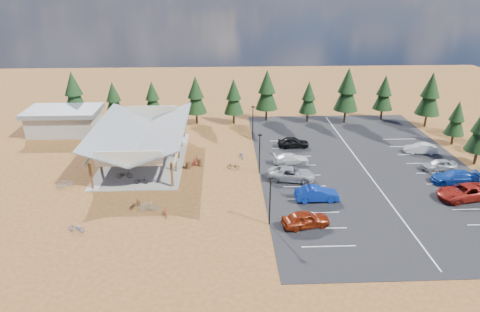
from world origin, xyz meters
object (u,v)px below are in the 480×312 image
bike_2 (139,149)px  car_6 (464,192)px  lamp_post_2 (253,120)px  bike_14 (241,155)px  bike_11 (166,212)px  lamp_post_1 (260,151)px  car_2 (291,174)px  bike_16 (233,166)px  bike_13 (149,206)px  bike_0 (124,175)px  car_7 (455,177)px  bike_15 (195,161)px  trash_bin_1 (200,163)px  bike_pavilion (142,132)px  car_8 (439,165)px  bike_1 (126,164)px  bike_3 (143,136)px  bike_6 (172,150)px  car_1 (317,194)px  bike_10 (76,228)px  bike_9 (65,184)px  car_0 (306,219)px  trash_bin_0 (188,165)px  car_3 (291,159)px  bike_7 (163,136)px  bike_5 (148,160)px  bike_4 (141,181)px  car_4 (293,142)px  car_9 (420,148)px  bike_12 (135,205)px  outbuilding (64,121)px

bike_2 → car_6: bearing=-109.8°
lamp_post_2 → bike_2: 16.95m
bike_14 → bike_11: bearing=-133.2°
lamp_post_1 → car_2: bearing=-31.1°
bike_16 → car_6: size_ratio=0.26×
lamp_post_1 → bike_13: lamp_post_1 is taller
car_6 → bike_14: bearing=-128.3°
car_6 → bike_0: bearing=-110.3°
bike_14 → car_7: bearing=-33.2°
bike_2 → bike_15: size_ratio=0.97×
trash_bin_1 → bike_11: size_ratio=0.59×
bike_pavilion → car_6: 39.06m
trash_bin_1 → car_8: bearing=-5.0°
lamp_post_2 → bike_1: size_ratio=3.02×
bike_2 → bike_11: 18.50m
lamp_post_1 → bike_3: bearing=142.8°
bike_6 → car_1: bearing=-113.4°
bike_10 → bike_2: bearing=-173.2°
bike_9 → bike_11: size_ratio=1.18×
bike_0 → bike_6: (4.81, 7.88, -0.03)m
bike_3 → car_0: size_ratio=0.38×
lamp_post_1 → trash_bin_0: size_ratio=5.71×
bike_1 → car_2: (20.45, -4.28, 0.21)m
car_6 → bike_pavilion: bearing=-119.5°
bike_1 → car_7: car_7 is taller
car_3 → car_6: car_6 is taller
bike_9 → bike_13: bike_13 is taller
car_0 → bike_14: bearing=6.4°
bike_7 → car_8: (36.03, -12.33, 0.14)m
lamp_post_1 → lamp_post_2: size_ratio=1.00×
bike_5 → bike_0: bearing=147.2°
trash_bin_1 → bike_13: size_ratio=0.50×
bike_4 → car_0: car_0 is taller
bike_7 → bike_9: 17.91m
bike_pavilion → bike_14: size_ratio=11.94×
bike_7 → car_4: (18.98, -3.75, 0.17)m
bike_16 → bike_5: bearing=-92.0°
bike_0 → lamp_post_1: bearing=-88.8°
bike_14 → car_3: size_ratio=0.35×
bike_1 → car_4: size_ratio=0.39×
car_0 → car_9: size_ratio=1.11×
lamp_post_2 → car_0: lamp_post_2 is taller
bike_12 → car_9: car_9 is taller
car_6 → car_9: car_6 is taller
bike_6 → car_6: 36.42m
bike_pavilion → trash_bin_1: bearing=-18.8°
car_4 → bike_6: bearing=95.9°
bike_pavilion → car_2: bike_pavilion is taller
outbuilding → car_4: size_ratio=2.50×
bike_1 → car_8: size_ratio=0.40×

